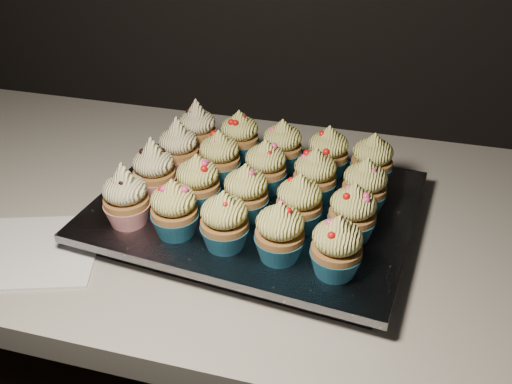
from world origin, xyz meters
TOP-DOWN VIEW (x-y plane):
  - cabinet at (0.00, 1.70)m, footprint 2.40×0.60m
  - worktop at (0.00, 1.70)m, footprint 2.44×0.64m
  - napkin at (-0.02, 1.52)m, footprint 0.20×0.20m
  - baking_tray at (0.25, 1.67)m, footprint 0.44×0.35m
  - foil_lining at (0.25, 1.67)m, footprint 0.48×0.39m
  - cupcake_0 at (0.09, 1.57)m, footprint 0.06×0.06m
  - cupcake_1 at (0.17, 1.56)m, footprint 0.06×0.06m
  - cupcake_2 at (0.24, 1.56)m, footprint 0.06×0.06m
  - cupcake_3 at (0.31, 1.55)m, footprint 0.06×0.06m
  - cupcake_4 at (0.38, 1.54)m, footprint 0.06×0.06m
  - cupcake_5 at (0.10, 1.65)m, footprint 0.06×0.06m
  - cupcake_6 at (0.17, 1.63)m, footprint 0.06×0.06m
  - cupcake_7 at (0.25, 1.63)m, footprint 0.06×0.06m
  - cupcake_8 at (0.32, 1.62)m, footprint 0.06×0.06m
  - cupcake_9 at (0.39, 1.62)m, footprint 0.06×0.06m
  - cupcake_10 at (0.11, 1.72)m, footprint 0.06×0.06m
  - cupcake_11 at (0.18, 1.71)m, footprint 0.06×0.06m
  - cupcake_12 at (0.25, 1.70)m, footprint 0.06×0.06m
  - cupcake_13 at (0.33, 1.69)m, footprint 0.06×0.06m
  - cupcake_14 at (0.40, 1.68)m, footprint 0.06×0.06m
  - cupcake_15 at (0.12, 1.79)m, footprint 0.06×0.06m
  - cupcake_16 at (0.19, 1.78)m, footprint 0.06×0.06m
  - cupcake_17 at (0.26, 1.77)m, footprint 0.06×0.06m
  - cupcake_18 at (0.34, 1.77)m, footprint 0.06×0.06m
  - cupcake_19 at (0.40, 1.76)m, footprint 0.06×0.06m

SIDE VIEW (x-z plane):
  - cabinet at x=0.00m, z-range 0.00..0.86m
  - worktop at x=0.00m, z-range 0.86..0.90m
  - napkin at x=-0.02m, z-range 0.90..0.90m
  - baking_tray at x=0.25m, z-range 0.90..0.92m
  - foil_lining at x=0.25m, z-range 0.92..0.93m
  - cupcake_1 at x=0.17m, z-range 0.93..1.01m
  - cupcake_2 at x=0.24m, z-range 0.93..1.01m
  - cupcake_3 at x=0.31m, z-range 0.93..1.01m
  - cupcake_4 at x=0.38m, z-range 0.93..1.01m
  - cupcake_6 at x=0.17m, z-range 0.93..1.01m
  - cupcake_7 at x=0.25m, z-range 0.93..1.01m
  - cupcake_8 at x=0.32m, z-range 0.93..1.01m
  - cupcake_9 at x=0.39m, z-range 0.93..1.01m
  - cupcake_11 at x=0.18m, z-range 0.93..1.01m
  - cupcake_12 at x=0.25m, z-range 0.93..1.01m
  - cupcake_13 at x=0.33m, z-range 0.93..1.01m
  - cupcake_14 at x=0.40m, z-range 0.93..1.01m
  - cupcake_16 at x=0.19m, z-range 0.93..1.01m
  - cupcake_17 at x=0.26m, z-range 0.93..1.01m
  - cupcake_18 at x=0.34m, z-range 0.93..1.01m
  - cupcake_19 at x=0.40m, z-range 0.93..1.01m
  - cupcake_0 at x=0.09m, z-range 0.93..1.02m
  - cupcake_5 at x=0.10m, z-range 0.93..1.02m
  - cupcake_10 at x=0.11m, z-range 0.93..1.02m
  - cupcake_15 at x=0.12m, z-range 0.93..1.02m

